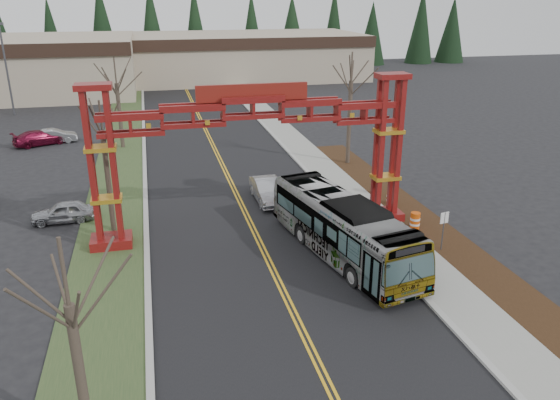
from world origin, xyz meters
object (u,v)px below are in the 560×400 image
object	(u,v)px
transit_bus	(343,228)
parked_car_near_a	(63,212)
gateway_arch	(253,132)
bare_tree_right_far	(351,82)
bare_tree_median_mid	(103,136)
street_sign	(444,224)
barrel_north	(375,188)
bare_tree_median_far	(116,84)
barrel_mid	(391,198)
parked_car_mid_a	(40,138)
bare_tree_median_near	(69,306)
silver_sedan	(267,190)
light_pole_far	(6,63)
barrel_south	(415,221)
parked_car_far_a	(54,136)
retail_building_east	(242,56)

from	to	relation	value
transit_bus	parked_car_near_a	xyz separation A→B (m)	(-14.91, 8.34, -0.98)
gateway_arch	bare_tree_right_far	size ratio (longest dim) A/B	2.04
bare_tree_median_mid	bare_tree_right_far	world-z (taller)	bare_tree_right_far
street_sign	barrel_north	xyz separation A→B (m)	(-0.02, 9.05, -1.14)
transit_bus	bare_tree_median_far	size ratio (longest dim) A/B	1.44
barrel_mid	bare_tree_median_far	bearing A→B (deg)	132.71
parked_car_mid_a	bare_tree_median_near	size ratio (longest dim) A/B	0.66
bare_tree_median_far	street_sign	xyz separation A→B (m)	(17.31, -25.93, -4.09)
silver_sedan	barrel_north	bearing A→B (deg)	-5.85
parked_car_near_a	bare_tree_median_far	xyz separation A→B (m)	(3.00, 16.81, 5.09)
parked_car_mid_a	light_pole_far	size ratio (longest dim) A/B	0.46
barrel_mid	bare_tree_median_mid	bearing A→B (deg)	-179.97
bare_tree_median_far	barrel_south	world-z (taller)	bare_tree_median_far
bare_tree_median_mid	barrel_south	size ratio (longest dim) A/B	7.12
bare_tree_right_far	bare_tree_median_near	bearing A→B (deg)	-124.54
barrel_north	transit_bus	bearing A→B (deg)	-123.04
parked_car_near_a	bare_tree_median_far	bearing A→B (deg)	168.95
parked_car_near_a	barrel_south	distance (m)	21.15
parked_car_far_a	bare_tree_median_mid	size ratio (longest dim) A/B	0.52
silver_sedan	parked_car_mid_a	xyz separation A→B (m)	(-17.21, 19.04, -0.08)
gateway_arch	parked_car_mid_a	distance (m)	28.94
parked_car_near_a	light_pole_far	world-z (taller)	light_pole_far
silver_sedan	bare_tree_right_far	world-z (taller)	bare_tree_right_far
parked_car_far_a	barrel_mid	bearing A→B (deg)	-141.45
gateway_arch	bare_tree_median_near	distance (m)	16.55
parked_car_near_a	light_pole_far	xyz separation A→B (m)	(-9.50, 34.33, 5.22)
bare_tree_median_far	parked_car_far_a	bearing A→B (deg)	152.24
bare_tree_median_far	barrel_south	size ratio (longest dim) A/B	7.45
parked_car_mid_a	barrel_mid	bearing A→B (deg)	-155.60
parked_car_mid_a	bare_tree_median_far	bearing A→B (deg)	-135.04
retail_building_east	transit_bus	distance (m)	66.26
retail_building_east	barrel_south	distance (m)	63.83
gateway_arch	parked_car_near_a	world-z (taller)	gateway_arch
bare_tree_right_far	parked_car_near_a	bearing A→B (deg)	-160.67
parked_car_mid_a	street_sign	bearing A→B (deg)	-163.77
bare_tree_median_far	bare_tree_median_near	bearing A→B (deg)	-90.00
transit_bus	parked_car_far_a	xyz separation A→B (m)	(-18.11, 28.42, -0.96)
parked_car_near_a	bare_tree_median_mid	bearing A→B (deg)	53.45
bare_tree_median_mid	silver_sedan	bearing A→B (deg)	15.37
parked_car_far_a	barrel_south	world-z (taller)	parked_car_far_a
retail_building_east	bare_tree_right_far	distance (m)	50.35
parked_car_mid_a	bare_tree_median_near	xyz separation A→B (m)	(7.39, -38.37, 4.24)
parked_car_far_a	transit_bus	bearing A→B (deg)	-155.78
bare_tree_median_far	bare_tree_right_far	size ratio (longest dim) A/B	0.90
parked_car_mid_a	barrel_north	xyz separation A→B (m)	(24.69, -19.65, -0.18)
parked_car_near_a	parked_car_mid_a	bearing A→B (deg)	-168.29
parked_car_near_a	parked_car_mid_a	world-z (taller)	parked_car_mid_a
retail_building_east	gateway_arch	bearing A→B (deg)	-99.17
parked_car_near_a	barrel_north	world-z (taller)	parked_car_near_a
parked_car_far_a	barrel_mid	distance (m)	32.49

